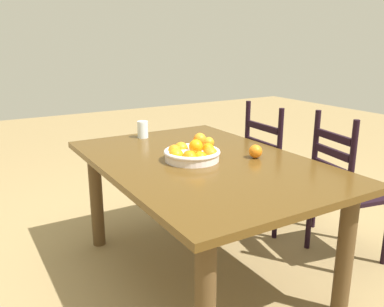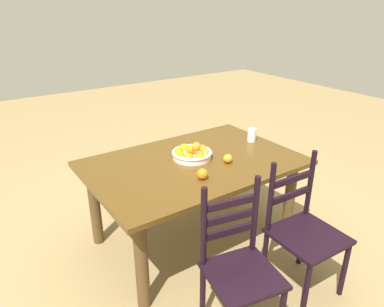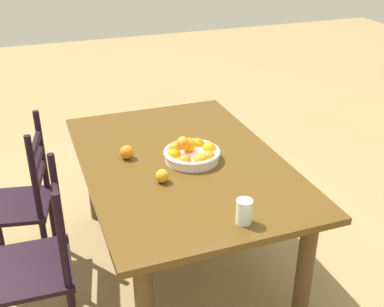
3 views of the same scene
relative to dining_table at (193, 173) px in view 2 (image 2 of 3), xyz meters
name	(u,v)px [view 2 (image 2 of 3)]	position (x,y,z in m)	size (l,w,h in m)	color
ground_plane	(193,238)	(0.00, 0.00, -0.62)	(12.00, 12.00, 0.00)	#93794D
dining_table	(193,173)	(0.00, 0.00, 0.00)	(1.63, 1.09, 0.73)	#503613
chair_near_window	(239,268)	(0.29, 0.88, -0.16)	(0.46, 0.46, 0.96)	black
chair_by_cabinet	(303,232)	(-0.31, 0.86, -0.18)	(0.45, 0.45, 0.95)	black
fruit_bowl	(192,153)	(-0.02, -0.05, 0.15)	(0.32, 0.32, 0.15)	white
orange_loose_0	(202,174)	(0.12, 0.28, 0.15)	(0.08, 0.08, 0.08)	orange
orange_loose_1	(228,159)	(-0.20, 0.17, 0.14)	(0.07, 0.07, 0.07)	orange
drinking_glass	(252,135)	(-0.67, -0.06, 0.17)	(0.07, 0.07, 0.12)	silver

